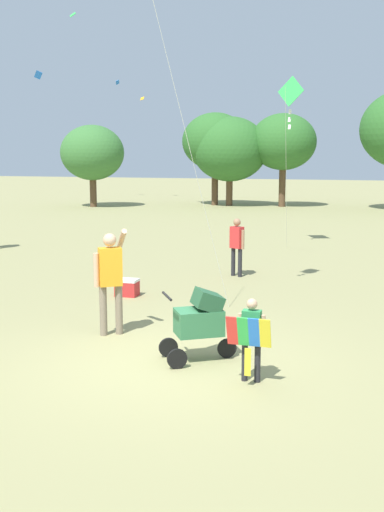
{
  "coord_description": "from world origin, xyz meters",
  "views": [
    {
      "loc": [
        2.6,
        -7.88,
        2.91
      ],
      "look_at": [
        -0.02,
        1.4,
        1.3
      ],
      "focal_mm": 43.77,
      "sensor_mm": 36.0,
      "label": 1
    }
  ],
  "objects": [
    {
      "name": "stroller",
      "position": [
        0.41,
        0.3,
        0.61
      ],
      "size": [
        1.08,
        0.86,
        1.03
      ],
      "color": "black",
      "rests_on": "ground"
    },
    {
      "name": "ground_plane",
      "position": [
        0.0,
        0.0,
        0.0
      ],
      "size": [
        120.0,
        120.0,
        0.0
      ],
      "primitive_type": "plane",
      "color": "#938E5B"
    },
    {
      "name": "treeline_distant",
      "position": [
        1.51,
        24.82,
        3.46
      ],
      "size": [
        33.46,
        6.19,
        6.02
      ],
      "color": "brown",
      "rests_on": "ground"
    },
    {
      "name": "distant_kites_cluster",
      "position": [
        -3.73,
        24.29,
        9.72
      ],
      "size": [
        31.83,
        14.62,
        6.89
      ],
      "color": "green"
    },
    {
      "name": "person_red_shirt",
      "position": [
        -0.33,
        6.38,
        0.81
      ],
      "size": [
        0.4,
        0.3,
        1.38
      ],
      "color": "#232328",
      "rests_on": "ground"
    },
    {
      "name": "child_with_butterfly_kite",
      "position": [
        1.25,
        -0.35,
        0.65
      ],
      "size": [
        0.56,
        0.34,
        1.09
      ],
      "color": "#232328",
      "rests_on": "ground"
    },
    {
      "name": "cooler_box",
      "position": [
        -2.07,
        3.76,
        0.18
      ],
      "size": [
        0.45,
        0.33,
        0.35
      ],
      "color": "red",
      "rests_on": "ground"
    },
    {
      "name": "person_adult_flyer",
      "position": [
        -1.3,
        1.13,
        0.99
      ],
      "size": [
        0.51,
        0.65,
        1.72
      ],
      "color": "#7F705B",
      "rests_on": "ground"
    },
    {
      "name": "kite_orange_delta",
      "position": [
        0.25,
        11.19,
        4.53
      ],
      "size": [
        0.85,
        3.55,
        5.17
      ],
      "color": "green",
      "rests_on": "ground"
    }
  ]
}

